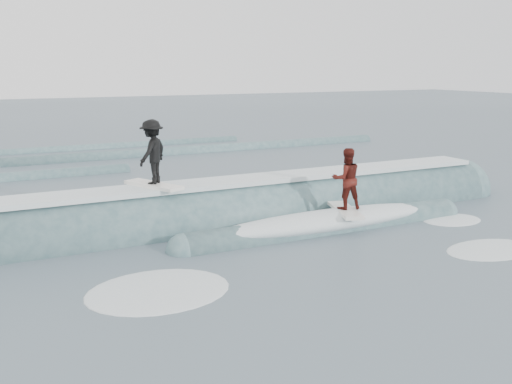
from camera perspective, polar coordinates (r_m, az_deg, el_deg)
name	(u,v)px	position (r m, az deg, el deg)	size (l,w,h in m)	color
ground	(304,254)	(14.88, 4.84, -6.24)	(160.00, 160.00, 0.00)	#394853
breaking_wave	(251,220)	(17.96, -0.52, -2.78)	(20.82, 4.05, 2.54)	#3A5B62
surfer_black	(152,154)	(16.66, -10.32, 3.76)	(1.35, 2.04, 1.95)	white
surfer_red	(346,181)	(17.09, 9.01, 1.04)	(1.15, 2.07, 1.93)	white
whitewater	(438,261)	(15.03, 17.77, -6.63)	(12.69, 7.23, 0.10)	white
far_swells	(79,162)	(30.41, -17.30, 2.90)	(38.70, 8.65, 0.80)	#3A5B62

